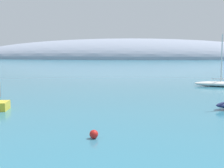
% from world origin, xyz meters
% --- Properties ---
extents(distant_ridge, '(255.57, 77.85, 30.98)m').
position_xyz_m(distant_ridge, '(-17.63, 237.48, 0.00)').
color(distant_ridge, '#8E99AD').
rests_on(distant_ridge, ground).
extents(sailboat_white_mid_mooring, '(7.64, 3.27, 7.51)m').
position_xyz_m(sailboat_white_mid_mooring, '(10.11, 44.11, 0.44)').
color(sailboat_white_mid_mooring, white).
rests_on(sailboat_white_mid_mooring, water).
extents(mooring_buoy_red, '(0.51, 0.51, 0.51)m').
position_xyz_m(mooring_buoy_red, '(-3.57, 15.59, 0.25)').
color(mooring_buoy_red, red).
rests_on(mooring_buoy_red, water).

